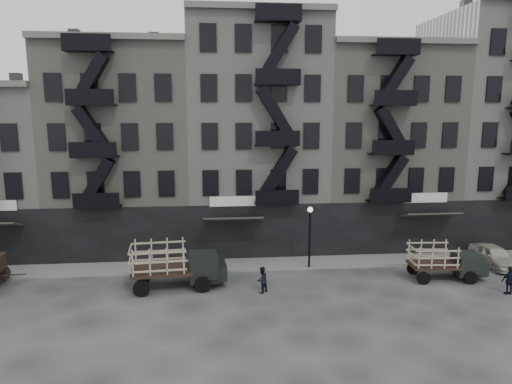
{
  "coord_description": "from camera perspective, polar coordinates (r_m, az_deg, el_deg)",
  "views": [
    {
      "loc": [
        -3.31,
        -26.21,
        10.52
      ],
      "look_at": [
        -0.45,
        4.0,
        5.09
      ],
      "focal_mm": 32.0,
      "sensor_mm": 36.0,
      "label": 1
    }
  ],
  "objects": [
    {
      "name": "ground",
      "position": [
        28.44,
        1.69,
        -11.56
      ],
      "size": [
        140.0,
        140.0,
        0.0
      ],
      "primitive_type": "plane",
      "color": "#38383A",
      "rests_on": "ground"
    },
    {
      "name": "sidewalk",
      "position": [
        31.9,
        0.85,
        -8.96
      ],
      "size": [
        55.0,
        2.5,
        0.15
      ],
      "primitive_type": "cube",
      "color": "slate",
      "rests_on": "ground"
    },
    {
      "name": "building_midwest",
      "position": [
        36.78,
        -15.94,
        5.06
      ],
      "size": [
        10.0,
        11.35,
        16.2
      ],
      "color": "gray",
      "rests_on": "ground"
    },
    {
      "name": "building_center",
      "position": [
        36.25,
        -0.17,
        6.96
      ],
      "size": [
        10.0,
        11.35,
        18.2
      ],
      "color": "#A29C95",
      "rests_on": "ground"
    },
    {
      "name": "building_mideast",
      "position": [
        38.54,
        14.88,
        5.32
      ],
      "size": [
        10.0,
        11.35,
        16.2
      ],
      "color": "gray",
      "rests_on": "ground"
    },
    {
      "name": "building_east",
      "position": [
        42.95,
        27.69,
        6.98
      ],
      "size": [
        10.0,
        11.35,
        19.2
      ],
      "color": "#A29C95",
      "rests_on": "ground"
    },
    {
      "name": "lamp_post",
      "position": [
        30.49,
        6.74,
        -4.62
      ],
      "size": [
        0.36,
        0.36,
        4.28
      ],
      "color": "black",
      "rests_on": "ground"
    },
    {
      "name": "stake_truck_west",
      "position": [
        27.97,
        -10.04,
        -8.6
      ],
      "size": [
        5.75,
        2.71,
        2.81
      ],
      "rotation": [
        0.0,
        0.0,
        0.08
      ],
      "color": "black",
      "rests_on": "ground"
    },
    {
      "name": "stake_truck_east",
      "position": [
        31.29,
        22.54,
        -7.71
      ],
      "size": [
        4.79,
        2.23,
        2.35
      ],
      "rotation": [
        0.0,
        0.0,
        -0.07
      ],
      "color": "black",
      "rests_on": "ground"
    },
    {
      "name": "car_east",
      "position": [
        35.5,
        27.6,
        -7.07
      ],
      "size": [
        1.73,
        4.23,
        1.44
      ],
      "primitive_type": "imported",
      "rotation": [
        0.0,
        0.0,
        0.01
      ],
      "color": "#AFAC9D",
      "rests_on": "ground"
    },
    {
      "name": "pedestrian_mid",
      "position": [
        27.07,
        0.73,
        -10.93
      ],
      "size": [
        0.96,
        0.95,
        1.57
      ],
      "primitive_type": "imported",
      "rotation": [
        0.0,
        0.0,
        3.9
      ],
      "color": "black",
      "rests_on": "ground"
    },
    {
      "name": "policeman",
      "position": [
        30.57,
        29.14,
        -9.66
      ],
      "size": [
        0.97,
        0.41,
        1.66
      ],
      "primitive_type": "imported",
      "rotation": [
        0.0,
        0.0,
        3.14
      ],
      "color": "black",
      "rests_on": "ground"
    }
  ]
}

